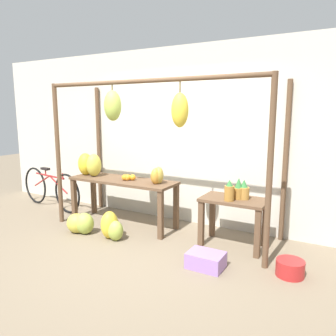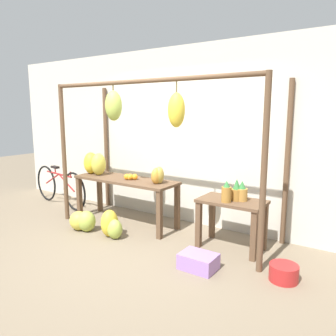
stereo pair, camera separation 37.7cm
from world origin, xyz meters
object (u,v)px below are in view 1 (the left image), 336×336
(banana_pile_on_table, at_px, (89,165))
(fruit_crate_white, at_px, (206,260))
(banana_pile_ground_right, at_px, (112,227))
(papaya_pile, at_px, (157,176))
(blue_bucket, at_px, (290,268))
(orange_pile, at_px, (128,177))
(parked_bicycle, at_px, (50,188))
(banana_pile_ground_left, at_px, (81,223))
(pineapple_cluster, at_px, (238,191))

(banana_pile_on_table, bearing_deg, fruit_crate_white, -16.47)
(banana_pile_on_table, relative_size, banana_pile_ground_right, 1.28)
(fruit_crate_white, distance_m, papaya_pile, 1.53)
(blue_bucket, bearing_deg, banana_pile_on_table, 172.53)
(banana_pile_on_table, height_order, blue_bucket, banana_pile_on_table)
(orange_pile, height_order, parked_bicycle, orange_pile)
(fruit_crate_white, height_order, parked_bicycle, parked_bicycle)
(banana_pile_ground_left, distance_m, parked_bicycle, 1.60)
(papaya_pile, bearing_deg, parked_bicycle, 178.19)
(pineapple_cluster, distance_m, parked_bicycle, 3.63)
(orange_pile, bearing_deg, fruit_crate_white, -23.72)
(banana_pile_ground_right, height_order, parked_bicycle, parked_bicycle)
(banana_pile_on_table, xyz_separation_m, orange_pile, (0.78, -0.00, -0.14))
(banana_pile_ground_right, distance_m, papaya_pile, 0.98)
(pineapple_cluster, xyz_separation_m, parked_bicycle, (-3.60, 0.07, -0.40))
(orange_pile, xyz_separation_m, banana_pile_ground_right, (0.10, -0.56, -0.60))
(banana_pile_on_table, height_order, papaya_pile, banana_pile_on_table)
(pineapple_cluster, relative_size, parked_bicycle, 0.18)
(orange_pile, distance_m, banana_pile_ground_left, 0.98)
(banana_pile_ground_right, bearing_deg, blue_bucket, 2.99)
(blue_bucket, bearing_deg, banana_pile_ground_right, -177.01)
(pineapple_cluster, distance_m, fruit_crate_white, 1.01)
(pineapple_cluster, height_order, banana_pile_ground_right, pineapple_cluster)
(papaya_pile, bearing_deg, banana_pile_ground_left, -146.59)
(banana_pile_ground_right, xyz_separation_m, papaya_pile, (0.41, 0.58, 0.68))
(blue_bucket, distance_m, papaya_pile, 2.18)
(banana_pile_on_table, height_order, banana_pile_ground_right, banana_pile_on_table)
(fruit_crate_white, xyz_separation_m, blue_bucket, (0.89, 0.28, -0.00))
(banana_pile_ground_right, height_order, papaya_pile, papaya_pile)
(banana_pile_ground_left, xyz_separation_m, fruit_crate_white, (2.05, -0.10, -0.06))
(banana_pile_ground_right, distance_m, fruit_crate_white, 1.52)
(pineapple_cluster, relative_size, banana_pile_ground_right, 0.77)
(banana_pile_on_table, xyz_separation_m, papaya_pile, (1.29, 0.02, -0.07))
(parked_bicycle, height_order, papaya_pile, papaya_pile)
(banana_pile_ground_right, bearing_deg, orange_pile, 100.39)
(parked_bicycle, bearing_deg, pineapple_cluster, -1.12)
(pineapple_cluster, xyz_separation_m, fruit_crate_white, (-0.12, -0.73, -0.69))
(orange_pile, distance_m, blue_bucket, 2.63)
(banana_pile_ground_right, relative_size, papaya_pile, 1.49)
(banana_pile_ground_right, bearing_deg, parked_bicycle, 161.69)
(parked_bicycle, bearing_deg, papaya_pile, -1.81)
(banana_pile_ground_right, bearing_deg, banana_pile_on_table, 147.88)
(fruit_crate_white, relative_size, blue_bucket, 1.34)
(pineapple_cluster, distance_m, papaya_pile, 1.23)
(orange_pile, distance_m, banana_pile_ground_right, 0.83)
(banana_pile_on_table, xyz_separation_m, pineapple_cluster, (2.52, 0.03, -0.15))
(fruit_crate_white, bearing_deg, orange_pile, 156.28)
(orange_pile, distance_m, pineapple_cluster, 1.73)
(blue_bucket, bearing_deg, banana_pile_ground_left, -176.59)
(fruit_crate_white, xyz_separation_m, papaya_pile, (-1.10, 0.73, 0.77))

